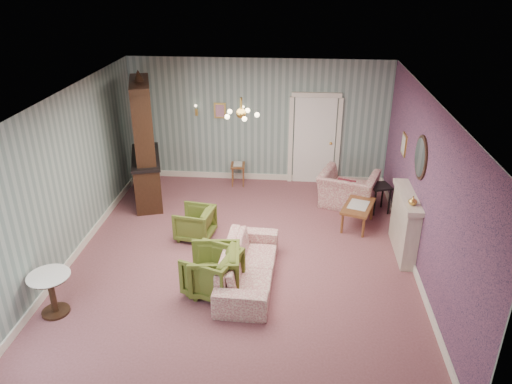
# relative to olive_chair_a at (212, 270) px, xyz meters

# --- Properties ---
(floor) EXTENTS (7.00, 7.00, 0.00)m
(floor) POSITION_rel_olive_chair_a_xyz_m (0.37, 1.06, -0.40)
(floor) COLOR #844D53
(floor) RESTS_ON ground
(ceiling) EXTENTS (7.00, 7.00, 0.00)m
(ceiling) POSITION_rel_olive_chair_a_xyz_m (0.37, 1.06, 2.50)
(ceiling) COLOR white
(ceiling) RESTS_ON ground
(wall_back) EXTENTS (6.00, 0.00, 6.00)m
(wall_back) POSITION_rel_olive_chair_a_xyz_m (0.37, 4.56, 1.05)
(wall_back) COLOR slate
(wall_back) RESTS_ON ground
(wall_front) EXTENTS (6.00, 0.00, 6.00)m
(wall_front) POSITION_rel_olive_chair_a_xyz_m (0.37, -2.44, 1.05)
(wall_front) COLOR slate
(wall_front) RESTS_ON ground
(wall_left) EXTENTS (0.00, 7.00, 7.00)m
(wall_left) POSITION_rel_olive_chair_a_xyz_m (-2.63, 1.06, 1.05)
(wall_left) COLOR slate
(wall_left) RESTS_ON ground
(wall_right) EXTENTS (0.00, 7.00, 7.00)m
(wall_right) POSITION_rel_olive_chair_a_xyz_m (3.37, 1.06, 1.05)
(wall_right) COLOR slate
(wall_right) RESTS_ON ground
(wall_right_floral) EXTENTS (0.00, 7.00, 7.00)m
(wall_right_floral) POSITION_rel_olive_chair_a_xyz_m (3.35, 1.06, 1.05)
(wall_right_floral) COLOR #A85476
(wall_right_floral) RESTS_ON ground
(door) EXTENTS (1.12, 0.12, 2.16)m
(door) POSITION_rel_olive_chair_a_xyz_m (1.67, 4.52, 0.68)
(door) COLOR white
(door) RESTS_ON floor
(olive_chair_a) EXTENTS (0.95, 0.97, 0.80)m
(olive_chair_a) POSITION_rel_olive_chair_a_xyz_m (0.00, 0.00, 0.00)
(olive_chair_a) COLOR #546021
(olive_chair_a) RESTS_ON floor
(olive_chair_b) EXTENTS (0.81, 0.85, 0.81)m
(olive_chair_b) POSITION_rel_olive_chair_a_xyz_m (0.02, 0.05, 0.01)
(olive_chair_b) COLOR #546021
(olive_chair_b) RESTS_ON floor
(olive_chair_c) EXTENTS (0.72, 0.75, 0.68)m
(olive_chair_c) POSITION_rel_olive_chair_a_xyz_m (-0.62, 1.66, -0.06)
(olive_chair_c) COLOR #546021
(olive_chair_c) RESTS_ON floor
(sofa_chintz) EXTENTS (0.69, 2.13, 0.83)m
(sofa_chintz) POSITION_rel_olive_chair_a_xyz_m (0.54, 0.32, 0.02)
(sofa_chintz) COLOR #953C4B
(sofa_chintz) RESTS_ON floor
(wingback_chair) EXTENTS (1.35, 1.10, 1.02)m
(wingback_chair) POSITION_rel_olive_chair_a_xyz_m (2.39, 3.29, 0.11)
(wingback_chair) COLOR #953C4B
(wingback_chair) RESTS_ON floor
(dresser) EXTENTS (1.05, 1.78, 2.80)m
(dresser) POSITION_rel_olive_chair_a_xyz_m (-1.98, 3.25, 1.00)
(dresser) COLOR black
(dresser) RESTS_ON floor
(fireplace) EXTENTS (0.30, 1.40, 1.16)m
(fireplace) POSITION_rel_olive_chair_a_xyz_m (3.23, 1.46, 0.18)
(fireplace) COLOR beige
(fireplace) RESTS_ON floor
(mantel_vase) EXTENTS (0.15, 0.15, 0.15)m
(mantel_vase) POSITION_rel_olive_chair_a_xyz_m (3.21, 1.06, 0.84)
(mantel_vase) COLOR gold
(mantel_vase) RESTS_ON fireplace
(oval_mirror) EXTENTS (0.04, 0.76, 0.84)m
(oval_mirror) POSITION_rel_olive_chair_a_xyz_m (3.33, 1.46, 1.45)
(oval_mirror) COLOR white
(oval_mirror) RESTS_ON wall_right
(framed_print) EXTENTS (0.04, 0.34, 0.42)m
(framed_print) POSITION_rel_olive_chair_a_xyz_m (3.34, 2.81, 1.20)
(framed_print) COLOR gold
(framed_print) RESTS_ON wall_right
(coffee_table) EXTENTS (0.79, 1.05, 0.48)m
(coffee_table) POSITION_rel_olive_chair_a_xyz_m (2.52, 2.37, -0.16)
(coffee_table) COLOR brown
(coffee_table) RESTS_ON floor
(side_table_black) EXTENTS (0.51, 0.51, 0.61)m
(side_table_black) POSITION_rel_olive_chair_a_xyz_m (3.02, 3.05, -0.09)
(side_table_black) COLOR black
(side_table_black) RESTS_ON floor
(pedestal_table) EXTENTS (0.76, 0.76, 0.68)m
(pedestal_table) POSITION_rel_olive_chair_a_xyz_m (-2.28, -0.74, -0.06)
(pedestal_table) COLOR black
(pedestal_table) RESTS_ON floor
(nesting_table) EXTENTS (0.36, 0.44, 0.55)m
(nesting_table) POSITION_rel_olive_chair_a_xyz_m (-0.10, 4.21, -0.13)
(nesting_table) COLOR brown
(nesting_table) RESTS_ON floor
(gilt_mirror_back) EXTENTS (0.28, 0.06, 0.36)m
(gilt_mirror_back) POSITION_rel_olive_chair_a_xyz_m (-0.53, 4.52, 1.30)
(gilt_mirror_back) COLOR gold
(gilt_mirror_back) RESTS_ON wall_back
(sconce_left) EXTENTS (0.16, 0.12, 0.30)m
(sconce_left) POSITION_rel_olive_chair_a_xyz_m (-1.08, 4.50, 1.30)
(sconce_left) COLOR gold
(sconce_left) RESTS_ON wall_back
(sconce_right) EXTENTS (0.16, 0.12, 0.30)m
(sconce_right) POSITION_rel_olive_chair_a_xyz_m (0.02, 4.50, 1.30)
(sconce_right) COLOR gold
(sconce_right) RESTS_ON wall_back
(chandelier) EXTENTS (0.56, 0.56, 0.36)m
(chandelier) POSITION_rel_olive_chair_a_xyz_m (0.37, 1.06, 2.23)
(chandelier) COLOR gold
(chandelier) RESTS_ON ceiling
(burgundy_cushion) EXTENTS (0.41, 0.28, 0.39)m
(burgundy_cushion) POSITION_rel_olive_chair_a_xyz_m (2.34, 3.14, 0.08)
(burgundy_cushion) COLOR maroon
(burgundy_cushion) RESTS_ON wingback_chair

